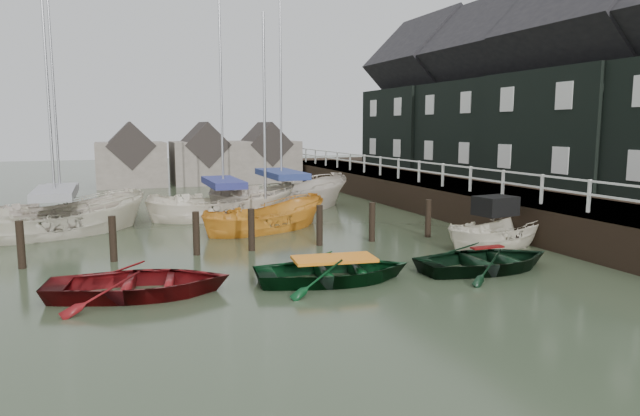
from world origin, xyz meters
name	(u,v)px	position (x,y,z in m)	size (l,w,h in m)	color
ground	(317,268)	(0.00, 0.00, 0.00)	(120.00, 120.00, 0.00)	#2F3622
pier	(424,193)	(9.48, 10.00, 0.71)	(3.04, 32.00, 2.70)	black
land_strip	(512,202)	(15.00, 10.00, 0.00)	(14.00, 38.00, 1.50)	black
quay_houses	(535,94)	(14.99, 8.66, 5.68)	(6.52, 28.14, 10.01)	black
mooring_pilings	(254,236)	(-1.11, 3.00, 0.50)	(13.72, 0.22, 1.80)	black
far_sheds	(202,158)	(0.83, 26.00, 1.86)	(14.00, 4.08, 4.39)	#665B51
rowboat_red	(140,295)	(-4.96, -0.98, 0.00)	(3.10, 4.34, 0.90)	#5B0D0F
rowboat_green	(334,281)	(-0.06, -1.46, 0.00)	(2.98, 4.18, 0.87)	black
rowboat_dkgreen	(486,270)	(4.49, -1.88, 0.00)	(2.98, 4.17, 0.86)	black
motorboat	(497,244)	(6.80, 0.64, 0.10)	(4.43, 2.18, 2.53)	beige
sailboat_a	(57,233)	(-7.45, 8.36, 0.06)	(7.48, 4.96, 10.87)	beige
sailboat_b	(224,216)	(-0.71, 10.20, 0.06)	(7.17, 3.39, 10.79)	silver
sailboat_c	(266,229)	(0.26, 6.59, 0.01)	(6.21, 4.24, 9.48)	orange
sailboat_d	(282,209)	(2.38, 11.43, 0.06)	(8.36, 5.08, 12.17)	#BFB2A3
sailboat_e	(62,225)	(-7.40, 10.32, 0.06)	(6.82, 4.23, 10.40)	beige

